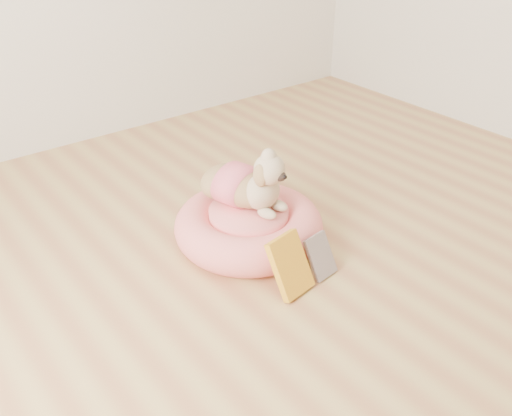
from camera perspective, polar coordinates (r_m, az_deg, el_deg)
floor at (r=1.93m, az=11.58°, el=-15.02°), size 4.50×4.50×0.00m
pet_bed at (r=2.40m, az=-0.73°, el=-1.83°), size 0.63×0.63×0.16m
dog at (r=2.32m, az=-0.95°, el=3.47°), size 0.37×0.45×0.29m
book_yellow at (r=2.12m, az=3.43°, el=-5.73°), size 0.17×0.15×0.22m
book_white at (r=2.23m, az=6.47°, el=-4.81°), size 0.12×0.11×0.16m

